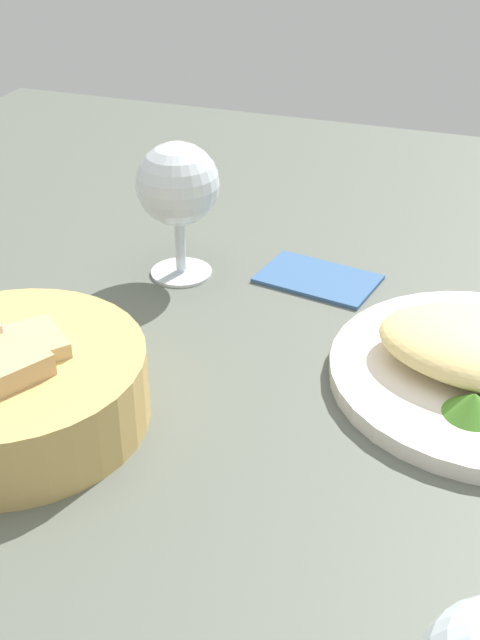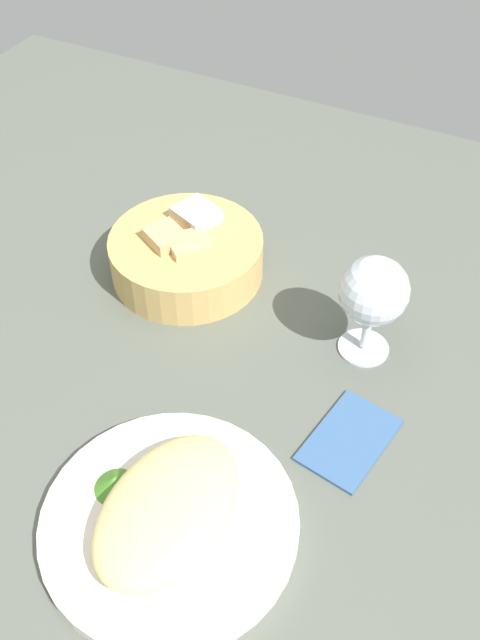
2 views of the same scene
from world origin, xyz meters
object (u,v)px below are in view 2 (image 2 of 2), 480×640
object	(u,v)px
wine_glass_near	(373,294)
folded_napkin	(350,439)
plate	(170,522)
bread_basket	(187,254)

from	to	relation	value
wine_glass_near	folded_napkin	size ratio (longest dim) A/B	1.20
plate	folded_napkin	distance (cm)	20.47
plate	wine_glass_near	world-z (taller)	wine_glass_near
plate	bread_basket	world-z (taller)	bread_basket
plate	wine_glass_near	bearing A→B (deg)	-16.48
bread_basket	folded_napkin	distance (cm)	32.26
bread_basket	wine_glass_near	size ratio (longest dim) A/B	1.47
bread_basket	wine_glass_near	xyz separation A→B (cm)	(-2.55, -25.08, 5.86)
plate	bread_basket	distance (cm)	36.18
folded_napkin	bread_basket	bearing A→B (deg)	-108.95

